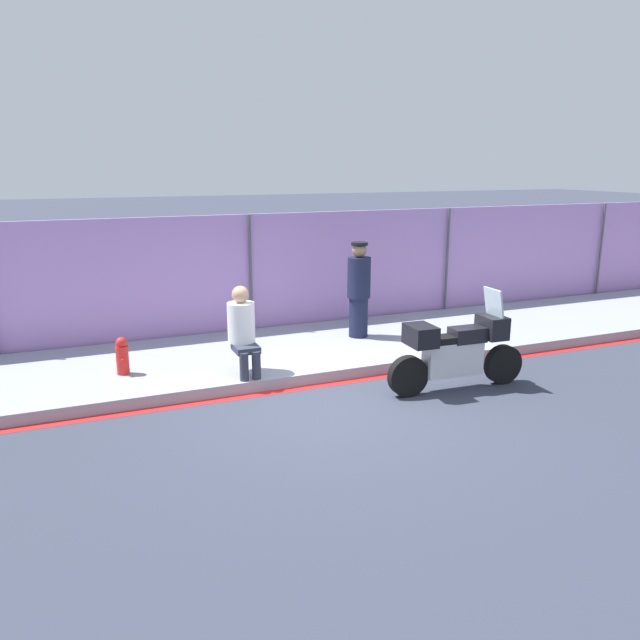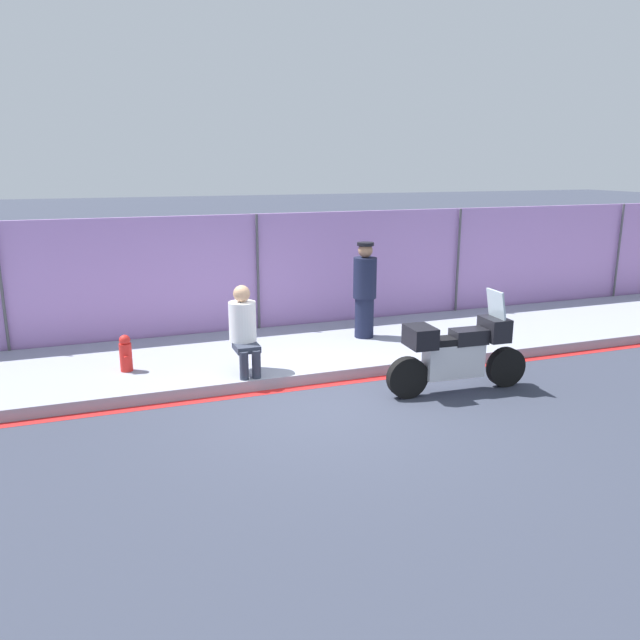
{
  "view_description": "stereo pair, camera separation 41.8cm",
  "coord_description": "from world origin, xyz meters",
  "px_view_note": "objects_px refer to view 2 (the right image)",
  "views": [
    {
      "loc": [
        -3.32,
        -7.54,
        3.31
      ],
      "look_at": [
        0.14,
        0.73,
        1.06
      ],
      "focal_mm": 35.0,
      "sensor_mm": 36.0,
      "label": 1
    },
    {
      "loc": [
        -2.93,
        -7.69,
        3.31
      ],
      "look_at": [
        0.14,
        0.73,
        1.06
      ],
      "focal_mm": 35.0,
      "sensor_mm": 36.0,
      "label": 2
    }
  ],
  "objects_px": {
    "officer_standing": "(365,290)",
    "person_seated_on_curb": "(244,325)",
    "motorcycle": "(457,352)",
    "fire_hydrant": "(126,353)"
  },
  "relations": [
    {
      "from": "officer_standing",
      "to": "person_seated_on_curb",
      "type": "relative_size",
      "value": 1.31
    },
    {
      "from": "officer_standing",
      "to": "person_seated_on_curb",
      "type": "xyz_separation_m",
      "value": [
        -2.55,
        -1.19,
        -0.15
      ]
    },
    {
      "from": "motorcycle",
      "to": "fire_hydrant",
      "type": "bearing_deg",
      "value": 157.64
    },
    {
      "from": "officer_standing",
      "to": "person_seated_on_curb",
      "type": "bearing_deg",
      "value": -155.01
    },
    {
      "from": "motorcycle",
      "to": "person_seated_on_curb",
      "type": "height_order",
      "value": "person_seated_on_curb"
    },
    {
      "from": "motorcycle",
      "to": "officer_standing",
      "type": "distance_m",
      "value": 2.75
    },
    {
      "from": "person_seated_on_curb",
      "to": "fire_hydrant",
      "type": "xyz_separation_m",
      "value": [
        -1.73,
        0.64,
        -0.46
      ]
    },
    {
      "from": "officer_standing",
      "to": "motorcycle",
      "type": "bearing_deg",
      "value": -83.65
    },
    {
      "from": "fire_hydrant",
      "to": "person_seated_on_curb",
      "type": "bearing_deg",
      "value": -20.39
    },
    {
      "from": "officer_standing",
      "to": "fire_hydrant",
      "type": "distance_m",
      "value": 4.36
    }
  ]
}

